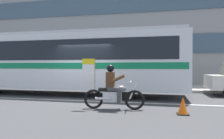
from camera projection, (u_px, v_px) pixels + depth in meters
The scene contains 8 objects.
ground_plane at pixel (84, 99), 9.71m from camera, with size 60.00×60.00×0.00m, color #3D3D3F.
sidewalk_curb at pixel (109, 86), 14.69m from camera, with size 28.00×3.80×0.15m, color #B7B2A8.
lane_center_stripe at pixel (79, 101), 9.12m from camera, with size 26.60×0.14×0.01m, color silver.
office_building_facade at pixel (115, 29), 16.85m from camera, with size 28.00×0.89×9.05m.
transit_bus at pixel (63, 59), 11.18m from camera, with size 12.80×2.91×3.22m.
motorcycle_with_rider at pixel (113, 90), 7.30m from camera, with size 2.19×0.64×1.78m.
fire_hydrant at pixel (146, 82), 13.36m from camera, with size 0.22×0.30×0.75m.
traffic_cone at pixel (183, 106), 6.52m from camera, with size 0.36×0.36×0.55m.
Camera 1 is at (3.29, -9.20, 1.52)m, focal length 33.56 mm.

